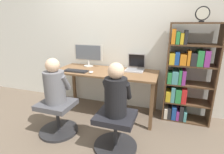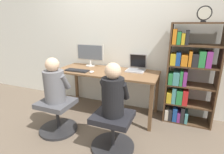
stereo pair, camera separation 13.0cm
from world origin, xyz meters
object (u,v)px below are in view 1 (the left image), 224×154
laptop (135,67)px  bookshelf (185,77)px  office_chair_left (58,116)px  person_at_laptop (116,92)px  desktop_monitor (88,54)px  desk_clock (202,14)px  keyboard (76,71)px  office_chair_right (115,130)px  person_at_monitor (55,84)px

laptop → bookshelf: 0.80m
office_chair_left → person_at_laptop: (0.89, -0.05, 0.51)m
desktop_monitor → desk_clock: size_ratio=2.71×
desktop_monitor → keyboard: 0.47m
keyboard → office_chair_right: 1.23m
laptop → person_at_laptop: (-0.01, -1.05, -0.06)m
person_at_laptop → bookshelf: size_ratio=0.41×
keyboard → desk_clock: 2.04m
desktop_monitor → person_at_laptop: bearing=-50.7°
office_chair_right → bookshelf: (0.80, 1.02, 0.49)m
bookshelf → keyboard: bearing=-167.9°
office_chair_left → office_chair_right: bearing=-3.6°
person_at_monitor → person_at_laptop: (0.89, -0.06, 0.01)m
office_chair_right → person_at_monitor: size_ratio=0.88×
laptop → desk_clock: size_ratio=1.52×
keyboard → office_chair_left: keyboard is taller
laptop → keyboard: (-0.92, -0.40, -0.04)m
desk_clock → desktop_monitor: bearing=175.6°
bookshelf → desk_clock: bearing=-36.2°
office_chair_left → bookshelf: size_ratio=0.36×
laptop → keyboard: laptop is taller
desktop_monitor → person_at_monitor: (-0.02, -1.01, -0.25)m
bookshelf → office_chair_right: bearing=-128.3°
office_chair_right → bookshelf: bookshelf is taller
office_chair_right → desktop_monitor: bearing=129.2°
laptop → person_at_laptop: bearing=-90.8°
person_at_monitor → desk_clock: size_ratio=3.07×
office_chair_left → person_at_monitor: size_ratio=0.88×
desktop_monitor → person_at_monitor: desktop_monitor is taller
laptop → person_at_monitor: person_at_monitor is taller
keyboard → person_at_monitor: 0.59m
person_at_laptop → office_chair_right: bearing=-90.0°
office_chair_right → person_at_laptop: size_ratio=0.86×
office_chair_left → desk_clock: 2.46m
person_at_monitor → person_at_laptop: 0.90m
desktop_monitor → keyboard: desktop_monitor is taller
laptop → desktop_monitor: bearing=179.0°
desktop_monitor → desk_clock: desk_clock is taller
office_chair_right → desk_clock: size_ratio=2.71×
office_chair_right → person_at_laptop: person_at_laptop is taller
person_at_monitor → bookshelf: size_ratio=0.40×
person_at_laptop → bookshelf: 1.29m
office_chair_right → person_at_laptop: 0.51m
desktop_monitor → office_chair_left: bearing=-91.1°
desktop_monitor → keyboard: bearing=-94.0°
keyboard → person_at_monitor: person_at_monitor is taller
desktop_monitor → office_chair_left: (-0.02, -1.01, -0.74)m
desk_clock → keyboard: bearing=-171.2°
laptop → desk_clock: desk_clock is taller
office_chair_left → desk_clock: size_ratio=2.71×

